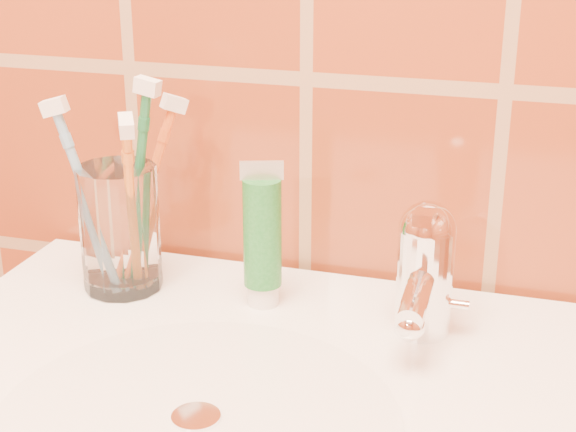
% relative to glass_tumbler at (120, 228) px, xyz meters
% --- Properties ---
extents(glass_tumbler, '(0.09, 0.09, 0.12)m').
position_rel_glass_tumbler_xyz_m(glass_tumbler, '(0.00, 0.00, 0.00)').
color(glass_tumbler, white).
rests_on(glass_tumbler, pedestal_sink).
extents(toothpaste_tube, '(0.04, 0.03, 0.14)m').
position_rel_glass_tumbler_xyz_m(toothpaste_tube, '(0.14, 0.01, 0.00)').
color(toothpaste_tube, white).
rests_on(toothpaste_tube, pedestal_sink).
extents(faucet, '(0.05, 0.11, 0.12)m').
position_rel_glass_tumbler_xyz_m(faucet, '(0.29, -0.01, 0.00)').
color(faucet, white).
rests_on(faucet, pedestal_sink).
extents(toothbrush_0, '(0.09, 0.08, 0.19)m').
position_rel_glass_tumbler_xyz_m(toothbrush_0, '(-0.02, -0.01, 0.03)').
color(toothbrush_0, '#70A1C8').
rests_on(toothbrush_0, glass_tumbler).
extents(toothbrush_1, '(0.07, 0.06, 0.21)m').
position_rel_glass_tumbler_xyz_m(toothbrush_1, '(0.02, 0.01, 0.04)').
color(toothbrush_1, '#1D6F3C').
rests_on(toothbrush_1, glass_tumbler).
extents(toothbrush_2, '(0.14, 0.14, 0.20)m').
position_rel_glass_tumbler_xyz_m(toothbrush_2, '(0.02, 0.03, 0.03)').
color(toothbrush_2, orange).
rests_on(toothbrush_2, glass_tumbler).
extents(toothbrush_3, '(0.10, 0.13, 0.20)m').
position_rel_glass_tumbler_xyz_m(toothbrush_3, '(0.02, -0.02, 0.03)').
color(toothbrush_3, orange).
rests_on(toothbrush_3, glass_tumbler).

